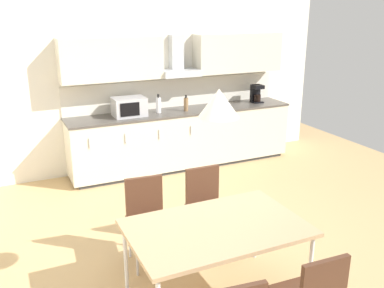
% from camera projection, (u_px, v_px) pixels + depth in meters
% --- Properties ---
extents(ground_plane, '(8.79, 8.24, 0.02)m').
position_uv_depth(ground_plane, '(197.00, 252.00, 4.57)').
color(ground_plane, tan).
extents(wall_back, '(7.03, 0.10, 2.80)m').
position_uv_depth(wall_back, '(119.00, 81.00, 6.56)').
color(wall_back, silver).
rests_on(wall_back, ground_plane).
extents(kitchen_counter, '(3.64, 0.66, 0.93)m').
position_uv_depth(kitchen_counter, '(183.00, 138.00, 6.89)').
color(kitchen_counter, '#333333').
rests_on(kitchen_counter, ground_plane).
extents(backsplash_tile, '(3.62, 0.02, 0.45)m').
position_uv_depth(backsplash_tile, '(175.00, 93.00, 6.94)').
color(backsplash_tile, silver).
rests_on(backsplash_tile, kitchen_counter).
extents(upper_wall_cabinets, '(3.62, 0.40, 0.62)m').
position_uv_depth(upper_wall_cabinets, '(179.00, 56.00, 6.62)').
color(upper_wall_cabinets, beige).
extents(microwave, '(0.48, 0.35, 0.28)m').
position_uv_depth(microwave, '(129.00, 107.00, 6.35)').
color(microwave, '#ADADB2').
rests_on(microwave, kitchen_counter).
extents(coffee_maker, '(0.18, 0.19, 0.30)m').
position_uv_depth(coffee_maker, '(256.00, 94.00, 7.28)').
color(coffee_maker, black).
rests_on(coffee_maker, kitchen_counter).
extents(bottle_white, '(0.08, 0.08, 0.29)m').
position_uv_depth(bottle_white, '(158.00, 105.00, 6.56)').
color(bottle_white, white).
rests_on(bottle_white, kitchen_counter).
extents(bottle_brown, '(0.07, 0.07, 0.25)m').
position_uv_depth(bottle_brown, '(186.00, 104.00, 6.68)').
color(bottle_brown, brown).
rests_on(bottle_brown, kitchen_counter).
extents(dining_table, '(1.49, 0.96, 0.73)m').
position_uv_depth(dining_table, '(216.00, 230.00, 3.62)').
color(dining_table, tan).
rests_on(dining_table, ground_plane).
extents(chair_far_left, '(0.43, 0.43, 0.87)m').
position_uv_depth(chair_far_left, '(147.00, 212.00, 4.27)').
color(chair_far_left, '#4C2D1E').
rests_on(chair_far_left, ground_plane).
extents(chair_far_right, '(0.41, 0.41, 0.87)m').
position_uv_depth(chair_far_right, '(206.00, 200.00, 4.54)').
color(chair_far_right, '#4C2D1E').
rests_on(chair_far_right, ground_plane).
extents(pendant_lamp, '(0.32, 0.32, 0.22)m').
position_uv_depth(pendant_lamp, '(219.00, 103.00, 3.28)').
color(pendant_lamp, silver).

